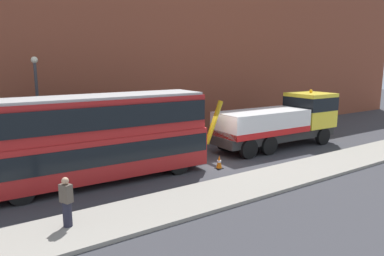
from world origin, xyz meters
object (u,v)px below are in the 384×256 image
object	(u,v)px
recovery_tow_truck	(282,120)
double_decker_bus	(93,136)
pedestrian_onlooker	(67,203)
traffic_cone_near_bus	(219,162)
street_lamp	(38,101)

from	to	relation	value
recovery_tow_truck	double_decker_bus	xyz separation A→B (m)	(-12.60, 0.02, 0.47)
recovery_tow_truck	pedestrian_onlooker	distance (m)	15.64
pedestrian_onlooker	traffic_cone_near_bus	size ratio (longest dim) A/B	2.38
recovery_tow_truck	street_lamp	world-z (taller)	street_lamp
recovery_tow_truck	traffic_cone_near_bus	size ratio (longest dim) A/B	14.14
double_decker_bus	traffic_cone_near_bus	bearing A→B (deg)	-12.78
street_lamp	double_decker_bus	bearing A→B (deg)	-73.61
traffic_cone_near_bus	street_lamp	distance (m)	10.27
pedestrian_onlooker	traffic_cone_near_bus	distance (m)	8.99
double_decker_bus	pedestrian_onlooker	size ratio (longest dim) A/B	6.50
double_decker_bus	traffic_cone_near_bus	distance (m)	6.62
recovery_tow_truck	pedestrian_onlooker	size ratio (longest dim) A/B	5.95
double_decker_bus	street_lamp	size ratio (longest dim) A/B	1.91
recovery_tow_truck	street_lamp	size ratio (longest dim) A/B	1.75
double_decker_bus	street_lamp	bearing A→B (deg)	108.24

